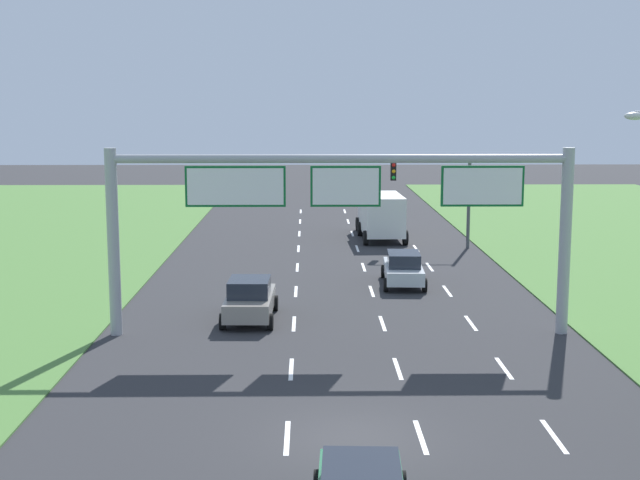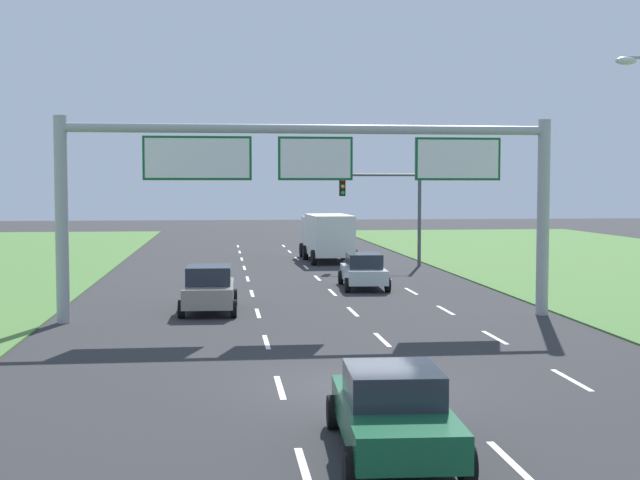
% 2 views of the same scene
% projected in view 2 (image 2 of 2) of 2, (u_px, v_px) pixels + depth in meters
% --- Properties ---
extents(ground_plane, '(200.00, 200.00, 0.00)m').
position_uv_depth(ground_plane, '(355.00, 385.00, 20.73)').
color(ground_plane, '#2D2D30').
extents(lane_dashes_inner_left, '(0.14, 68.40, 0.01)m').
position_uv_depth(lane_dashes_inner_left, '(255.00, 302.00, 35.42)').
color(lane_dashes_inner_left, white).
rests_on(lane_dashes_inner_left, ground_plane).
extents(lane_dashes_inner_right, '(0.14, 68.40, 0.01)m').
position_uv_depth(lane_dashes_inner_right, '(342.00, 301.00, 35.81)').
color(lane_dashes_inner_right, white).
rests_on(lane_dashes_inner_right, ground_plane).
extents(lane_dashes_slip, '(0.14, 68.40, 0.01)m').
position_uv_depth(lane_dashes_slip, '(427.00, 300.00, 36.20)').
color(lane_dashes_slip, white).
rests_on(lane_dashes_slip, ground_plane).
extents(car_near_red, '(2.18, 4.48, 1.59)m').
position_uv_depth(car_near_red, '(364.00, 271.00, 40.36)').
color(car_near_red, silver).
rests_on(car_near_red, ground_plane).
extents(car_lead_silver, '(2.14, 4.34, 1.71)m').
position_uv_depth(car_lead_silver, '(209.00, 289.00, 32.83)').
color(car_lead_silver, gray).
rests_on(car_lead_silver, ground_plane).
extents(car_mid_lane, '(2.21, 4.55, 1.50)m').
position_uv_depth(car_mid_lane, '(393.00, 411.00, 15.43)').
color(car_mid_lane, '#145633').
rests_on(car_mid_lane, ground_plane).
extents(box_truck, '(2.85, 7.43, 2.88)m').
position_uv_depth(box_truck, '(327.00, 235.00, 54.92)').
color(box_truck, silver).
rests_on(box_truck, ground_plane).
extents(sign_gantry, '(17.24, 0.44, 7.00)m').
position_uv_depth(sign_gantry, '(312.00, 177.00, 30.81)').
color(sign_gantry, '#9EA0A5').
rests_on(sign_gantry, ground_plane).
extents(traffic_light_mast, '(4.76, 0.49, 5.60)m').
position_uv_depth(traffic_light_mast, '(387.00, 199.00, 51.07)').
color(traffic_light_mast, '#47494F').
rests_on(traffic_light_mast, ground_plane).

